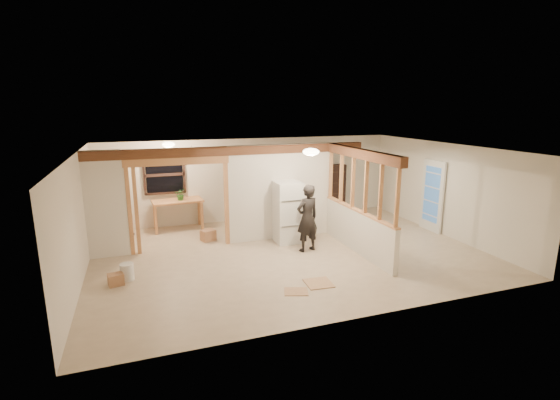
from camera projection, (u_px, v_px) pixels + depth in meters
name	position (u px, v px, depth m)	size (l,w,h in m)	color
floor	(289.00, 253.00, 9.75)	(9.00, 6.50, 0.01)	#CBB397
ceiling	(290.00, 149.00, 9.18)	(9.00, 6.50, 0.01)	white
wall_back	(252.00, 179.00, 12.45)	(9.00, 0.01, 2.50)	silver
wall_front	(361.00, 248.00, 6.48)	(9.00, 0.01, 2.50)	silver
wall_left	(77.00, 220.00, 8.02)	(0.01, 6.50, 2.50)	silver
wall_right	(446.00, 190.00, 10.92)	(0.01, 6.50, 2.50)	silver
partition_left_stub	(106.00, 205.00, 9.26)	(0.90, 0.12, 2.50)	silver
partition_center	(281.00, 192.00, 10.64)	(2.80, 0.12, 2.50)	silver
doorway_frame	(180.00, 205.00, 9.83)	(2.46, 0.14, 2.20)	tan
header_beam_back	(235.00, 151.00, 9.99)	(7.00, 0.18, 0.22)	brown
header_beam_right	(361.00, 154.00, 9.36)	(0.18, 3.30, 0.22)	brown
pony_wall	(357.00, 231.00, 9.79)	(0.12, 3.20, 1.00)	silver
stud_partition	(359.00, 184.00, 9.52)	(0.14, 3.20, 1.32)	tan
window_back	(164.00, 175.00, 11.47)	(1.12, 0.10, 1.10)	black
french_door	(432.00, 196.00, 11.32)	(0.12, 0.86, 2.00)	white
ceiling_dome_main	(311.00, 152.00, 8.83)	(0.36, 0.36, 0.16)	#FFEABF
ceiling_dome_util	(168.00, 144.00, 10.49)	(0.32, 0.32, 0.14)	#FFEABF
hanging_bulb	(192.00, 158.00, 10.08)	(0.07, 0.07, 0.07)	#FFD88C
refrigerator	(288.00, 212.00, 10.41)	(0.65, 0.63, 1.58)	silver
woman	(307.00, 218.00, 9.74)	(0.60, 0.39, 1.65)	black
work_table	(178.00, 215.00, 11.53)	(1.38, 0.69, 0.87)	tan
potted_plant	(181.00, 194.00, 11.37)	(0.30, 0.26, 0.34)	#38672C
shop_vac	(125.00, 226.00, 10.97)	(0.45, 0.45, 0.58)	#AB1C11
bookshelf	(333.00, 189.00, 13.23)	(0.80, 0.27, 1.60)	black
bucket	(127.00, 272.00, 8.22)	(0.27, 0.27, 0.35)	white
box_util_a	(208.00, 235.00, 10.63)	(0.34, 0.29, 0.29)	#A97652
box_util_b	(111.00, 249.00, 9.68)	(0.28, 0.28, 0.26)	#A97652
box_front	(116.00, 279.00, 8.00)	(0.29, 0.23, 0.23)	#A97652
floor_panel_near	(319.00, 283.00, 8.08)	(0.51, 0.51, 0.02)	tan
floor_panel_far	(296.00, 292.00, 7.72)	(0.45, 0.36, 0.01)	tan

